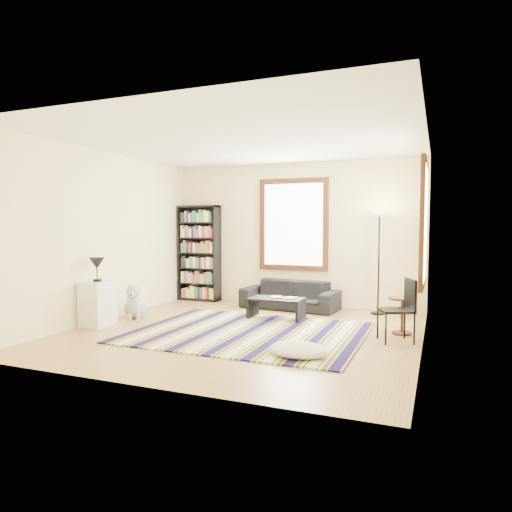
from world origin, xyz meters
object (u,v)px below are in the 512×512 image
at_px(sofa, 290,295).
at_px(side_table, 402,316).
at_px(floor_cushion, 298,350).
at_px(dog, 136,301).
at_px(coffee_table, 276,309).
at_px(floor_lamp, 379,262).
at_px(white_cabinet, 98,304).
at_px(folding_chair, 396,310).
at_px(bookshelf, 199,253).

distance_m(sofa, side_table, 2.51).
relative_size(floor_cushion, dog, 1.23).
relative_size(coffee_table, floor_lamp, 0.48).
height_order(floor_cushion, white_cabinet, white_cabinet).
bearing_deg(floor_lamp, folding_chair, -76.34).
bearing_deg(dog, floor_lamp, 1.87).
height_order(coffee_table, folding_chair, folding_chair).
relative_size(coffee_table, dog, 1.56).
distance_m(white_cabinet, dog, 0.75).
relative_size(coffee_table, side_table, 1.67).
bearing_deg(folding_chair, dog, 155.93).
xyz_separation_m(sofa, coffee_table, (0.09, -0.99, -0.09)).
bearing_deg(bookshelf, sofa, -7.35).
relative_size(sofa, dog, 3.16).
bearing_deg(folding_chair, floor_lamp, 79.83).
bearing_deg(white_cabinet, side_table, 11.09).
distance_m(sofa, folding_chair, 2.77).
height_order(floor_lamp, side_table, floor_lamp).
bearing_deg(floor_cushion, bookshelf, 133.96).
distance_m(folding_chair, white_cabinet, 4.51).
relative_size(floor_lamp, dog, 3.21).
distance_m(floor_lamp, folding_chair, 2.03).
distance_m(bookshelf, folding_chair, 4.70).
bearing_deg(side_table, floor_lamp, 109.87).
distance_m(floor_cushion, side_table, 2.00).
height_order(bookshelf, dog, bookshelf).
height_order(coffee_table, white_cabinet, white_cabinet).
bearing_deg(floor_lamp, sofa, -176.47).
bearing_deg(side_table, coffee_table, 170.87).
distance_m(floor_cushion, floor_lamp, 3.27).
bearing_deg(floor_cushion, coffee_table, 116.08).
bearing_deg(coffee_table, side_table, -9.13).
relative_size(bookshelf, coffee_table, 2.22).
relative_size(sofa, floor_lamp, 0.98).
bearing_deg(floor_lamp, side_table, -70.13).
bearing_deg(folding_chair, bookshelf, 129.68).
distance_m(bookshelf, white_cabinet, 2.88).
height_order(folding_chair, white_cabinet, folding_chair).
bearing_deg(white_cabinet, folding_chair, 5.24).
xyz_separation_m(sofa, floor_cushion, (1.07, -3.01, -0.18)).
distance_m(coffee_table, dog, 2.40).
bearing_deg(floor_cushion, floor_lamp, 79.99).
height_order(bookshelf, floor_cushion, bookshelf).
distance_m(sofa, bookshelf, 2.23).
bearing_deg(side_table, sofa, 148.22).
xyz_separation_m(side_table, folding_chair, (-0.05, -0.49, 0.16)).
bearing_deg(folding_chair, white_cabinet, 165.22).
xyz_separation_m(floor_lamp, dog, (-3.80, -1.90, -0.64)).
bearing_deg(sofa, white_cabinet, -127.63).
xyz_separation_m(coffee_table, white_cabinet, (-2.45, -1.53, 0.17)).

